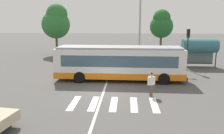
% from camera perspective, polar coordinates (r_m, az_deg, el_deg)
% --- Properties ---
extents(ground_plane, '(160.00, 160.00, 0.00)m').
position_cam_1_polar(ground_plane, '(17.53, -2.06, -6.22)').
color(ground_plane, '#514F4C').
extents(city_transit_bus, '(11.47, 2.71, 3.06)m').
position_cam_1_polar(city_transit_bus, '(20.59, 1.85, 1.01)').
color(city_transit_bus, black).
rests_on(city_transit_bus, ground_plane).
extents(pedestrian_crossing_street, '(0.55, 0.38, 1.72)m').
position_cam_1_polar(pedestrian_crossing_street, '(16.55, 9.72, -3.96)').
color(pedestrian_crossing_street, brown).
rests_on(pedestrian_crossing_street, ground_plane).
extents(parked_car_black, '(2.11, 4.61, 1.35)m').
position_cam_1_polar(parked_car_black, '(32.21, -10.17, 3.16)').
color(parked_car_black, black).
rests_on(parked_car_black, ground_plane).
extents(parked_car_champagne, '(1.95, 4.54, 1.35)m').
position_cam_1_polar(parked_car_champagne, '(31.89, -5.33, 3.21)').
color(parked_car_champagne, black).
rests_on(parked_car_champagne, ground_plane).
extents(parked_car_red, '(2.17, 4.63, 1.35)m').
position_cam_1_polar(parked_car_red, '(31.37, -0.60, 3.12)').
color(parked_car_red, black).
rests_on(parked_car_red, ground_plane).
extents(parked_car_blue, '(1.98, 4.55, 1.35)m').
position_cam_1_polar(parked_car_blue, '(31.54, 4.26, 3.14)').
color(parked_car_blue, black).
rests_on(parked_car_blue, ground_plane).
extents(parked_car_teal, '(2.18, 4.63, 1.35)m').
position_cam_1_polar(parked_car_teal, '(31.48, 9.38, 3.00)').
color(parked_car_teal, black).
rests_on(parked_car_teal, ground_plane).
extents(parked_car_charcoal, '(2.11, 4.61, 1.35)m').
position_cam_1_polar(parked_car_charcoal, '(32.23, 14.08, 3.00)').
color(parked_car_charcoal, black).
rests_on(parked_car_charcoal, ground_plane).
extents(traffic_light_far_corner, '(0.33, 0.32, 4.43)m').
position_cam_1_polar(traffic_light_far_corner, '(25.92, 18.25, 5.73)').
color(traffic_light_far_corner, '#28282B').
rests_on(traffic_light_far_corner, ground_plane).
extents(bus_stop_shelter, '(3.92, 1.54, 3.25)m').
position_cam_1_polar(bus_stop_shelter, '(28.15, 20.89, 4.80)').
color(bus_stop_shelter, '#28282B').
rests_on(bus_stop_shelter, ground_plane).
extents(twin_arm_street_lamp, '(5.39, 0.32, 8.62)m').
position_cam_1_polar(twin_arm_street_lamp, '(27.69, 6.95, 11.54)').
color(twin_arm_street_lamp, '#939399').
rests_on(twin_arm_street_lamp, ground_plane).
extents(background_tree_left, '(4.31, 4.31, 7.82)m').
position_cam_1_polar(background_tree_left, '(37.10, -13.66, 10.86)').
color(background_tree_left, brown).
rests_on(background_tree_left, ground_plane).
extents(background_tree_right, '(3.70, 3.70, 7.05)m').
position_cam_1_polar(background_tree_right, '(38.26, 12.16, 10.35)').
color(background_tree_right, brown).
rests_on(background_tree_right, ground_plane).
extents(crosswalk_painted_stripes, '(5.68, 2.75, 0.01)m').
position_cam_1_polar(crosswalk_painted_stripes, '(15.14, 0.43, -9.11)').
color(crosswalk_painted_stripes, silver).
rests_on(crosswalk_painted_stripes, ground_plane).
extents(lane_center_line, '(0.16, 24.00, 0.01)m').
position_cam_1_polar(lane_center_line, '(19.44, -1.50, -4.42)').
color(lane_center_line, silver).
rests_on(lane_center_line, ground_plane).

